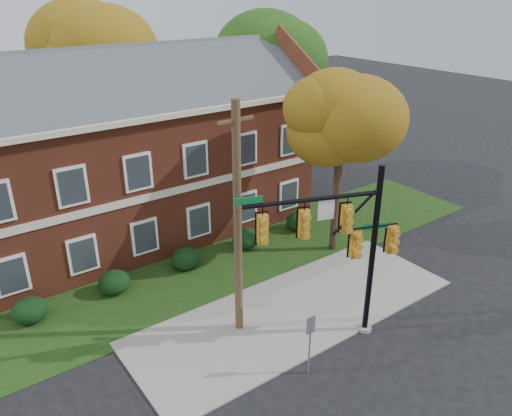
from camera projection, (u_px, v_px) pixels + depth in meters
ground at (312, 324)px, 19.87m from camera, size 120.00×120.00×0.00m
sidewalk at (296, 311)px, 20.59m from camera, size 14.00×5.00×0.08m
grass_strip at (229, 261)px, 24.30m from camera, size 30.00×6.00×0.04m
apartment_building at (131, 142)px, 25.59m from camera, size 18.80×8.80×9.74m
hedge_far_left at (30, 311)px, 19.78m from camera, size 1.40×1.26×1.05m
hedge_left at (114, 282)px, 21.66m from camera, size 1.40×1.26×1.05m
hedge_center at (186, 259)px, 23.53m from camera, size 1.40×1.26×1.05m
hedge_right at (246, 239)px, 25.41m from camera, size 1.40×1.26×1.05m
hedge_far_right at (299, 221)px, 27.29m from camera, size 1.40×1.26×1.05m
tree_near_right at (347, 121)px, 22.80m from camera, size 4.50×4.25×8.58m
tree_right_rear at (292, 59)px, 31.01m from camera, size 6.30×5.95×10.62m
tree_far_rear at (94, 47)px, 30.53m from camera, size 6.84×6.46×11.52m
traffic_signal at (343, 238)px, 17.50m from camera, size 5.76×2.29×6.80m
utility_pole at (238, 224)px, 17.74m from camera, size 1.40×0.31×9.02m
sign_post at (310, 336)px, 16.69m from camera, size 0.34×0.07×2.36m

